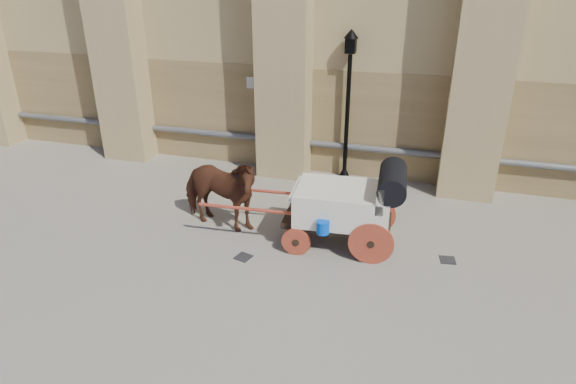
% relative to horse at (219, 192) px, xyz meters
% --- Properties ---
extents(ground, '(90.00, 90.00, 0.00)m').
position_rel_horse_xyz_m(ground, '(1.53, -0.10, -0.92)').
color(ground, '#6E685A').
rests_on(ground, ground).
extents(horse, '(2.32, 1.36, 1.84)m').
position_rel_horse_xyz_m(horse, '(0.00, 0.00, 0.00)').
color(horse, '#572B1A').
rests_on(horse, ground).
extents(carriage, '(4.43, 1.64, 1.91)m').
position_rel_horse_xyz_m(carriage, '(3.00, 0.06, 0.11)').
color(carriage, black).
rests_on(carriage, ground).
extents(street_lamp, '(0.38, 0.38, 4.10)m').
position_rel_horse_xyz_m(street_lamp, '(2.27, 3.68, 1.28)').
color(street_lamp, black).
rests_on(street_lamp, ground).
extents(drain_grate_near, '(0.40, 0.40, 0.01)m').
position_rel_horse_xyz_m(drain_grate_near, '(0.96, -1.07, -0.91)').
color(drain_grate_near, black).
rests_on(drain_grate_near, ground).
extents(drain_grate_far, '(0.36, 0.36, 0.01)m').
position_rel_horse_xyz_m(drain_grate_far, '(5.15, 0.00, -0.91)').
color(drain_grate_far, black).
rests_on(drain_grate_far, ground).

